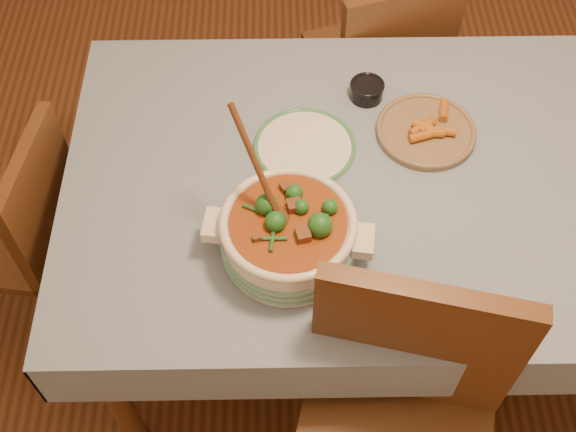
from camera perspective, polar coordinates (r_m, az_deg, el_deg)
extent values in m
plane|color=#422713|center=(2.56, 5.54, -7.36)|extent=(4.50, 4.50, 0.00)
cube|color=brown|center=(1.95, 7.22, 2.66)|extent=(1.60, 1.00, 0.05)
cube|color=#7C8CA1|center=(1.93, 7.30, 3.17)|extent=(1.68, 1.08, 0.01)
cylinder|color=brown|center=(2.10, -13.54, -13.39)|extent=(0.07, 0.07, 0.70)
cylinder|color=brown|center=(2.54, -11.21, 4.88)|extent=(0.07, 0.07, 0.70)
cylinder|color=brown|center=(2.69, 21.20, 5.01)|extent=(0.07, 0.07, 0.70)
cylinder|color=beige|center=(1.72, 0.02, -1.69)|extent=(0.36, 0.36, 0.12)
torus|color=beige|center=(1.67, 0.02, -0.52)|extent=(0.32, 0.32, 0.02)
cube|color=beige|center=(1.70, 5.95, -1.98)|extent=(0.06, 0.09, 0.03)
cube|color=beige|center=(1.73, -5.83, -0.72)|extent=(0.06, 0.09, 0.03)
cylinder|color=#9C4B16|center=(1.68, 0.02, -0.68)|extent=(0.28, 0.28, 0.02)
cylinder|color=white|center=(1.96, 1.32, 5.39)|extent=(0.31, 0.31, 0.02)
torus|color=#3E8953|center=(1.95, 1.33, 5.55)|extent=(0.28, 0.28, 0.01)
cylinder|color=black|center=(2.10, 6.24, 9.81)|extent=(0.10, 0.10, 0.05)
torus|color=black|center=(2.08, 6.30, 10.27)|extent=(0.10, 0.10, 0.01)
cylinder|color=black|center=(2.09, 6.27, 10.08)|extent=(0.08, 0.08, 0.01)
cylinder|color=#917950|center=(2.03, 10.82, 6.53)|extent=(0.27, 0.27, 0.02)
torus|color=#917950|center=(2.03, 10.87, 6.71)|extent=(0.27, 0.27, 0.02)
cube|color=brown|center=(2.71, 6.62, 12.15)|extent=(0.51, 0.51, 0.04)
cube|color=brown|center=(2.44, 8.77, 13.09)|extent=(0.40, 0.16, 0.43)
cylinder|color=brown|center=(3.03, 8.07, 11.89)|extent=(0.04, 0.04, 0.43)
cylinder|color=brown|center=(2.92, 1.71, 10.56)|extent=(0.04, 0.04, 0.43)
cylinder|color=brown|center=(2.81, 10.83, 7.23)|extent=(0.04, 0.04, 0.43)
cylinder|color=brown|center=(2.70, 4.15, 5.64)|extent=(0.04, 0.04, 0.43)
cube|color=brown|center=(1.68, 9.96, -10.07)|extent=(0.46, 0.15, 0.50)
cylinder|color=brown|center=(2.13, 2.46, -15.08)|extent=(0.04, 0.04, 0.50)
cube|color=brown|center=(2.38, -21.35, -1.38)|extent=(0.44, 0.44, 0.04)
cube|color=brown|center=(2.15, -18.85, 1.12)|extent=(0.09, 0.38, 0.41)
cylinder|color=brown|center=(2.56, -15.46, -1.36)|extent=(0.04, 0.04, 0.41)
cylinder|color=brown|center=(2.41, -17.68, -7.78)|extent=(0.04, 0.04, 0.41)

